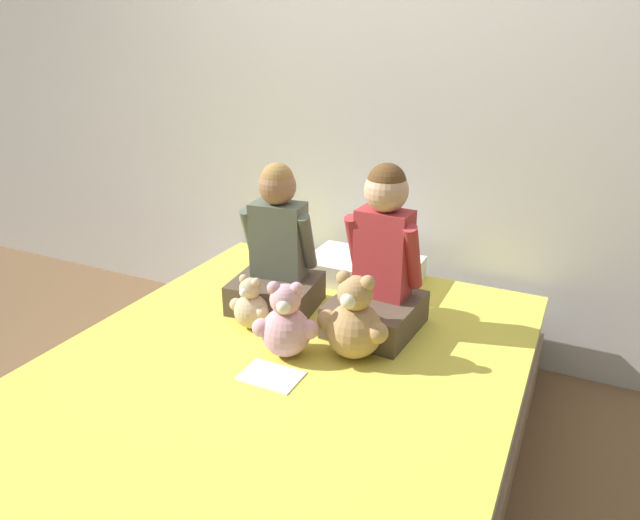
# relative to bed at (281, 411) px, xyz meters

# --- Properties ---
(ground_plane) EXTENTS (14.00, 14.00, 0.00)m
(ground_plane) POSITION_rel_bed_xyz_m (0.00, 0.00, -0.21)
(ground_plane) COLOR brown
(wall_behind_bed) EXTENTS (8.00, 0.06, 2.50)m
(wall_behind_bed) POSITION_rel_bed_xyz_m (0.00, 1.12, 1.04)
(wall_behind_bed) COLOR silver
(wall_behind_bed) RESTS_ON ground_plane
(bed) EXTENTS (1.67, 2.02, 0.43)m
(bed) POSITION_rel_bed_xyz_m (0.00, 0.00, 0.00)
(bed) COLOR #997F60
(bed) RESTS_ON ground_plane
(child_on_left) EXTENTS (0.38, 0.35, 0.63)m
(child_on_left) POSITION_rel_bed_xyz_m (-0.24, 0.41, 0.46)
(child_on_left) COLOR brown
(child_on_left) RESTS_ON bed
(child_on_right) EXTENTS (0.35, 0.39, 0.67)m
(child_on_right) POSITION_rel_bed_xyz_m (0.22, 0.42, 0.48)
(child_on_right) COLOR brown
(child_on_right) RESTS_ON bed
(teddy_bear_held_by_left_child) EXTENTS (0.19, 0.14, 0.22)m
(teddy_bear_held_by_left_child) POSITION_rel_bed_xyz_m (-0.24, 0.19, 0.31)
(teddy_bear_held_by_left_child) COLOR #D1B78E
(teddy_bear_held_by_left_child) RESTS_ON bed
(teddy_bear_held_by_right_child) EXTENTS (0.28, 0.21, 0.33)m
(teddy_bear_held_by_right_child) POSITION_rel_bed_xyz_m (0.22, 0.16, 0.35)
(teddy_bear_held_by_right_child) COLOR tan
(teddy_bear_held_by_right_child) RESTS_ON bed
(teddy_bear_between_children) EXTENTS (0.23, 0.18, 0.29)m
(teddy_bear_between_children) POSITION_rel_bed_xyz_m (-0.01, 0.06, 0.34)
(teddy_bear_between_children) COLOR #DBA3B2
(teddy_bear_between_children) RESTS_ON bed
(pillow_at_headboard) EXTENTS (0.52, 0.34, 0.11)m
(pillow_at_headboard) POSITION_rel_bed_xyz_m (0.00, 0.81, 0.27)
(pillow_at_headboard) COLOR white
(pillow_at_headboard) RESTS_ON bed
(sign_card) EXTENTS (0.21, 0.15, 0.00)m
(sign_card) POSITION_rel_bed_xyz_m (0.02, -0.09, 0.22)
(sign_card) COLOR white
(sign_card) RESTS_ON bed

